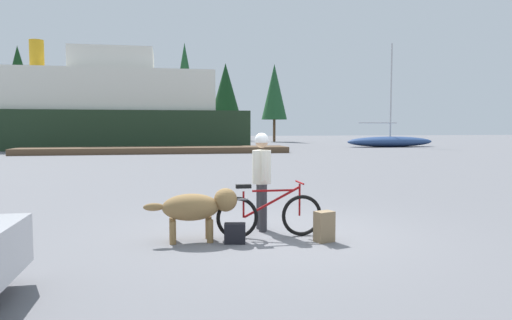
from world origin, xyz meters
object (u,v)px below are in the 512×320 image
Objects in this scene: dog at (197,207)px; bicycle at (269,215)px; handbag_pannier at (235,233)px; ferry_boat at (82,111)px; backpack at (324,227)px; person_cyclist at (262,172)px; sailboat_moored at (390,141)px.

bicycle is at bearing 1.64° from dog.
ferry_boat reaches higher than handbag_pannier.
ferry_boat is at bearing 105.13° from backpack.
person_cyclist reaches higher than backpack.
backpack is at bearing -118.34° from sailboat_moored.
handbag_pannier is 34.35m from ferry_boat.
handbag_pannier is 36.00m from sailboat_moored.
ferry_boat is at bearing 104.06° from bicycle.
ferry_boat is (-8.27, 32.54, 2.02)m from person_cyclist.
sailboat_moored is at bearing 59.61° from handbag_pannier.
backpack is at bearing -29.77° from bicycle.
person_cyclist reaches higher than bicycle.
ferry_boat reaches higher than backpack.
dog is 36.07m from sailboat_moored.
dog is at bearing -153.31° from person_cyclist.
dog is at bearing -178.36° from bicycle.
bicycle is 34.20m from ferry_boat.
dog is at bearing -121.34° from sailboat_moored.
bicycle is at bearing 150.23° from backpack.
sailboat_moored reaches higher than person_cyclist.
person_cyclist is 1.47m from backpack.
sailboat_moored reaches higher than dog.
dog reaches higher than backpack.
person_cyclist is 35.00m from sailboat_moored.
handbag_pannier is at bearing -77.02° from ferry_boat.
sailboat_moored reaches higher than backpack.
bicycle is 5.42× the size of handbag_pannier.
bicycle is 0.90m from backpack.
ferry_boat is at bearing 104.27° from person_cyclist.
person_cyclist is at bearing 128.74° from backpack.
sailboat_moored reaches higher than ferry_boat.
bicycle is 1.20× the size of dog.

